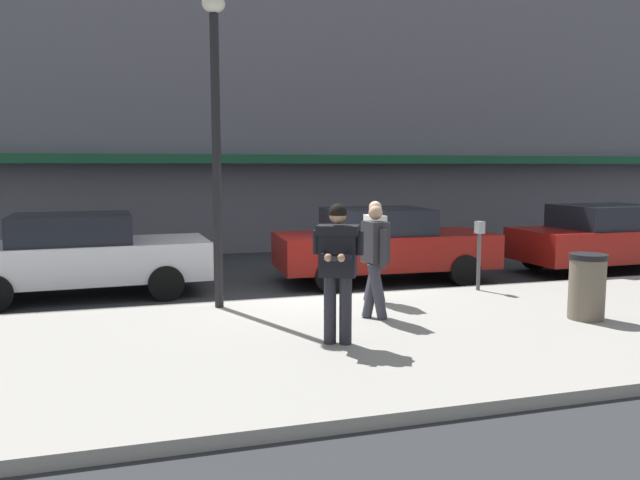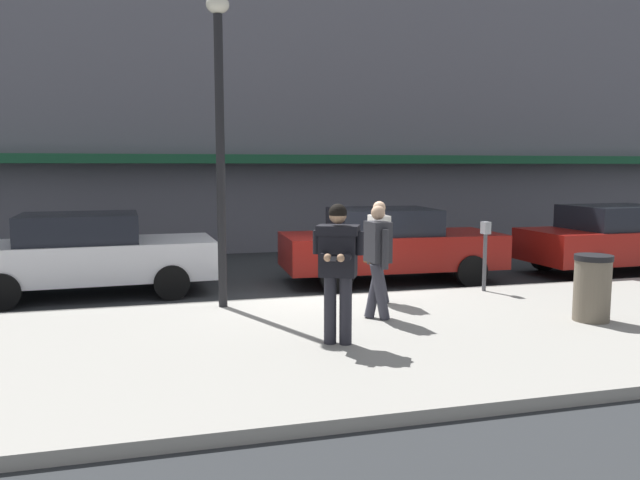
{
  "view_description": "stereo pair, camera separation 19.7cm",
  "coord_description": "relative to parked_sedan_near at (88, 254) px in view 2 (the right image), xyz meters",
  "views": [
    {
      "loc": [
        -3.16,
        -10.6,
        2.41
      ],
      "look_at": [
        -0.96,
        -3.18,
        1.49
      ],
      "focal_mm": 35.0,
      "sensor_mm": 36.0,
      "label": 1
    },
    {
      "loc": [
        -2.97,
        -10.66,
        2.41
      ],
      "look_at": [
        -0.96,
        -3.18,
        1.49
      ],
      "focal_mm": 35.0,
      "sensor_mm": 36.0,
      "label": 2
    }
  ],
  "objects": [
    {
      "name": "parked_sedan_far",
      "position": [
        11.32,
        -0.54,
        0.0
      ],
      "size": [
        4.55,
        2.03,
        1.54
      ],
      "color": "maroon",
      "rests_on": "ground"
    },
    {
      "name": "sidewalk",
      "position": [
        5.16,
        -4.4,
        -0.72
      ],
      "size": [
        32.0,
        5.3,
        0.14
      ],
      "primitive_type": "cube",
      "color": "#99968E",
      "rests_on": "ground"
    },
    {
      "name": "pedestrian_in_light_coat",
      "position": [
        4.8,
        -2.54,
        0.32
      ],
      "size": [
        0.34,
        0.6,
        1.7
      ],
      "color": "#33333D",
      "rests_on": "sidewalk"
    },
    {
      "name": "man_texting_on_phone",
      "position": [
        3.43,
        -4.75,
        0.46
      ],
      "size": [
        0.62,
        0.65,
        1.81
      ],
      "color": "#23232B",
      "rests_on": "sidewalk"
    },
    {
      "name": "street_lamp_post",
      "position": [
        2.25,
        -2.2,
        2.35
      ],
      "size": [
        0.36,
        0.36,
        4.88
      ],
      "color": "black",
      "rests_on": "sidewalk"
    },
    {
      "name": "ground_plane",
      "position": [
        4.16,
        -1.55,
        -0.79
      ],
      "size": [
        80.0,
        80.0,
        0.0
      ],
      "primitive_type": "plane",
      "color": "#2B2D30"
    },
    {
      "name": "parked_sedan_mid",
      "position": [
        5.93,
        -0.16,
        0.0
      ],
      "size": [
        4.57,
        2.08,
        1.54
      ],
      "color": "maroon",
      "rests_on": "ground"
    },
    {
      "name": "curb_paint_line",
      "position": [
        5.16,
        -1.5,
        -0.79
      ],
      "size": [
        28.0,
        0.12,
        0.01
      ],
      "primitive_type": "cube",
      "color": "silver",
      "rests_on": "ground"
    },
    {
      "name": "trash_bin",
      "position": [
        7.4,
        -4.55,
        -0.16
      ],
      "size": [
        0.55,
        0.55,
        0.98
      ],
      "color": "#665B4C",
      "rests_on": "sidewalk"
    },
    {
      "name": "parking_meter",
      "position": [
        7.0,
        -2.15,
        0.18
      ],
      "size": [
        0.12,
        0.18,
        1.27
      ],
      "color": "#4C4C51",
      "rests_on": "sidewalk"
    },
    {
      "name": "storefront_facade",
      "position": [
        5.16,
        6.94,
        5.27
      ],
      "size": [
        28.0,
        4.7,
        12.15
      ],
      "color": "slate",
      "rests_on": "ground"
    },
    {
      "name": "pedestrian_with_bag",
      "position": [
        4.38,
        -3.6,
        0.32
      ],
      "size": [
        0.35,
        0.72,
        1.7
      ],
      "color": "#33333D",
      "rests_on": "sidewalk"
    },
    {
      "name": "parked_sedan_near",
      "position": [
        0.0,
        0.0,
        0.0
      ],
      "size": [
        4.58,
        2.09,
        1.54
      ],
      "color": "silver",
      "rests_on": "ground"
    }
  ]
}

